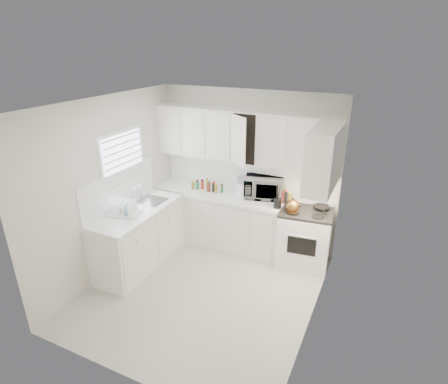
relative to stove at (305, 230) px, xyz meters
The scene contains 37 objects.
floor 1.78m from the stove, 130.51° to the right, with size 3.20×3.20×0.00m, color beige.
ceiling 2.62m from the stove, 130.51° to the right, with size 3.20×3.20×0.00m, color white.
wall_back 1.34m from the stove, 163.64° to the left, with size 3.00×3.00×0.00m, color silver.
wall_front 3.16m from the stove, 110.79° to the right, with size 3.00×3.00×0.00m, color silver.
wall_left 2.98m from the stove, 153.74° to the right, with size 3.20×3.20×0.00m, color silver.
wall_right 1.52m from the stove, 72.35° to the right, with size 3.20×3.20×0.00m, color silver.
window_blinds 2.90m from the stove, 160.14° to the right, with size 0.06×0.96×1.06m, color white, non-canonical shape.
lower_cabinets_back 1.49m from the stove, behind, with size 2.22×0.60×0.90m, color silver, non-canonical shape.
lower_cabinets_left 2.54m from the stove, 154.80° to the right, with size 0.60×1.60×0.90m, color silver, non-canonical shape.
countertop_back 1.52m from the stove, behind, with size 2.24×0.64×0.05m, color white.
countertop_left 2.55m from the stove, 154.70° to the right, with size 0.64×1.62×0.05m, color white.
backsplash_back 1.30m from the stove, 164.13° to the left, with size 2.98×0.02×0.55m, color white.
backsplash_left 2.87m from the stove, 157.33° to the right, with size 0.02×1.60×0.55m, color white.
upper_cabinets_back 1.43m from the stove, behind, with size 3.00×0.33×0.80m, color silver, non-canonical shape.
upper_cabinets_right 1.05m from the stove, 62.21° to the right, with size 0.33×0.90×0.80m, color silver, non-canonical shape.
sink 2.44m from the stove, 162.29° to the right, with size 0.42×0.38×0.30m, color gray, non-canonical shape.
stove is the anchor object (origin of this frame).
tea_kettle 0.52m from the stove, 138.37° to the right, with size 0.25×0.21×0.23m, color #9A652A, non-canonical shape.
frying_pan 0.44m from the stove, 41.63° to the left, with size 0.24×0.41×0.04m, color black, non-canonical shape.
microwave 0.94m from the stove, 167.91° to the left, with size 0.60×0.33×0.41m, color gray.
rice_cooker 1.16m from the stove, behind, with size 0.26×0.26×0.26m, color white, non-canonical shape.
paper_towel 1.36m from the stove, 169.01° to the left, with size 0.12×0.12×0.27m, color white.
utensil_crock 0.70m from the stove, 160.65° to the right, with size 0.12×0.12×0.36m, color black, non-canonical shape.
dish_rack 2.72m from the stove, 151.23° to the right, with size 0.41×0.31×0.23m, color white, non-canonical shape.
spice_left_0 1.99m from the stove, behind, with size 0.06×0.06×0.13m, color olive.
spice_left_1 1.92m from the stove, behind, with size 0.06×0.06×0.13m, color #277540.
spice_left_2 1.85m from the stove, behind, with size 0.06×0.06×0.13m, color red.
spice_left_3 1.77m from the stove, behind, with size 0.06×0.06×0.13m, color yellow.
spice_left_4 1.70m from the stove, behind, with size 0.06×0.06×0.13m, color maroon.
spice_left_5 1.63m from the stove, behind, with size 0.06×0.06×0.13m, color black.
spice_left_6 1.56m from the stove, behind, with size 0.06×0.06×0.13m, color olive.
spice_left_7 1.48m from the stove, behind, with size 0.06×0.06×0.13m, color #277540.
sauce_right_0 0.71m from the stove, 160.58° to the left, with size 0.06×0.06×0.19m, color red.
sauce_right_1 0.66m from the stove, 165.22° to the left, with size 0.06×0.06×0.19m, color yellow.
sauce_right_2 0.63m from the stove, 155.83° to the left, with size 0.06×0.06×0.19m, color maroon.
sauce_right_3 0.58m from the stove, 160.85° to the left, with size 0.06×0.06×0.19m, color black.
sauce_right_4 0.57m from the stove, 148.32° to the left, with size 0.06×0.06×0.19m, color olive.
Camera 1 is at (2.07, -3.69, 3.27)m, focal length 29.25 mm.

